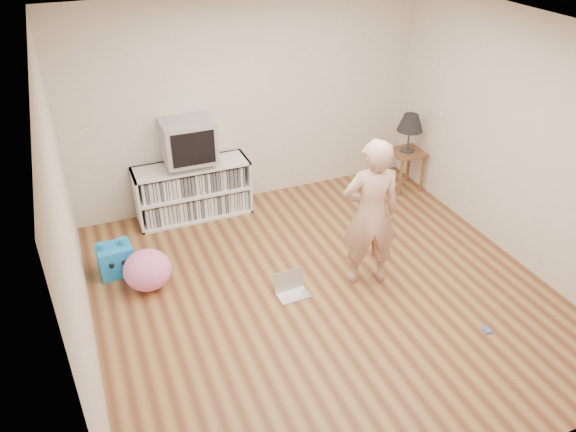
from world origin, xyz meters
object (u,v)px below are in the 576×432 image
(crt_tv, at_px, (188,141))
(media_unit, at_px, (193,190))
(plush_pink, at_px, (148,270))
(laptop, at_px, (291,288))
(person, at_px, (370,214))
(plush_blue, at_px, (116,259))
(table_lamp, at_px, (410,123))
(dvd_deck, at_px, (190,162))
(side_table, at_px, (406,160))

(crt_tv, bearing_deg, media_unit, 90.00)
(media_unit, height_order, plush_pink, media_unit)
(laptop, bearing_deg, person, -8.32)
(crt_tv, height_order, plush_blue, crt_tv)
(plush_blue, relative_size, plush_pink, 0.84)
(laptop, bearing_deg, table_lamp, 31.36)
(person, bearing_deg, laptop, 5.71)
(dvd_deck, distance_m, person, 2.39)
(crt_tv, distance_m, plush_pink, 1.68)
(dvd_deck, bearing_deg, table_lamp, -7.46)
(media_unit, bearing_deg, table_lamp, -7.77)
(laptop, bearing_deg, dvd_deck, 103.52)
(person, relative_size, laptop, 4.86)
(table_lamp, relative_size, person, 0.32)
(media_unit, bearing_deg, crt_tv, -90.00)
(side_table, relative_size, plush_blue, 1.34)
(dvd_deck, relative_size, laptop, 1.36)
(table_lamp, bearing_deg, person, -132.70)
(dvd_deck, height_order, table_lamp, table_lamp)
(side_table, height_order, table_lamp, table_lamp)
(media_unit, height_order, crt_tv, crt_tv)
(plush_pink, bearing_deg, side_table, 13.45)
(media_unit, xyz_separation_m, laptop, (0.53, -1.91, -0.29))
(dvd_deck, distance_m, plush_blue, 1.49)
(person, bearing_deg, crt_tv, -43.86)
(side_table, bearing_deg, table_lamp, 0.00)
(crt_tv, bearing_deg, table_lamp, -7.39)
(side_table, bearing_deg, crt_tv, 172.61)
(person, bearing_deg, plush_blue, -12.75)
(laptop, xyz_separation_m, plush_pink, (-1.33, 0.65, 0.15))
(side_table, xyz_separation_m, table_lamp, (0.00, 0.00, 0.53))
(plush_blue, distance_m, plush_pink, 0.46)
(plush_pink, bearing_deg, crt_tv, 57.11)
(media_unit, xyz_separation_m, crt_tv, (-0.00, -0.02, 0.67))
(dvd_deck, height_order, plush_blue, dvd_deck)
(side_table, xyz_separation_m, person, (-1.48, -1.61, 0.39))
(plush_blue, bearing_deg, plush_pink, -56.97)
(side_table, bearing_deg, plush_blue, -172.73)
(table_lamp, relative_size, plush_blue, 1.25)
(table_lamp, relative_size, laptop, 1.55)
(side_table, height_order, plush_blue, side_table)
(laptop, relative_size, plush_pink, 0.67)
(plush_blue, bearing_deg, media_unit, 35.68)
(side_table, distance_m, table_lamp, 0.53)
(laptop, height_order, plush_pink, plush_pink)
(table_lamp, distance_m, laptop, 2.89)
(media_unit, distance_m, plush_pink, 1.49)
(table_lamp, bearing_deg, media_unit, 172.23)
(dvd_deck, bearing_deg, plush_pink, -122.82)
(side_table, distance_m, plush_pink, 3.73)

